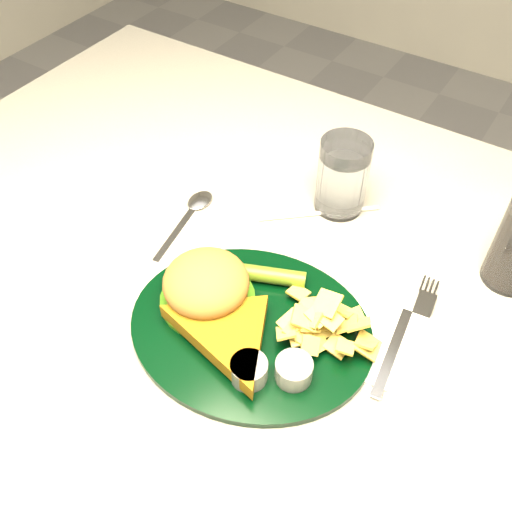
{
  "coord_description": "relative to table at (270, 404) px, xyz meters",
  "views": [
    {
      "loc": [
        0.24,
        -0.42,
        1.3
      ],
      "look_at": [
        -0.0,
        -0.04,
        0.8
      ],
      "focal_mm": 40.0,
      "sensor_mm": 36.0,
      "label": 1
    }
  ],
  "objects": [
    {
      "name": "dinner_plate",
      "position": [
        0.03,
        -0.1,
        0.41
      ],
      "size": [
        0.33,
        0.29,
        0.06
      ],
      "primitive_type": null,
      "rotation": [
        0.0,
        0.0,
        0.21
      ],
      "color": "black",
      "rests_on": "table"
    },
    {
      "name": "water_glass",
      "position": [
        0.02,
        0.14,
        0.43
      ],
      "size": [
        0.07,
        0.07,
        0.11
      ],
      "primitive_type": "cylinder",
      "rotation": [
        0.0,
        0.0,
        -0.03
      ],
      "color": "silver",
      "rests_on": "table"
    },
    {
      "name": "ground",
      "position": [
        0.0,
        0.0,
        -0.38
      ],
      "size": [
        4.0,
        4.0,
        0.0
      ],
      "primitive_type": "plane",
      "color": "gray",
      "rests_on": "ground"
    },
    {
      "name": "fork_napkin",
      "position": [
        0.18,
        -0.04,
        0.38
      ],
      "size": [
        0.14,
        0.18,
        0.01
      ],
      "primitive_type": null,
      "rotation": [
        0.0,
        0.0,
        0.12
      ],
      "color": "white",
      "rests_on": "table"
    },
    {
      "name": "wrapped_straw",
      "position": [
        0.0,
        0.11,
        0.38
      ],
      "size": [
        0.17,
        0.16,
        0.01
      ],
      "primitive_type": null,
      "rotation": [
        0.0,
        0.0,
        0.71
      ],
      "color": "silver",
      "rests_on": "table"
    },
    {
      "name": "table",
      "position": [
        0.0,
        0.0,
        0.0
      ],
      "size": [
        1.2,
        0.8,
        0.75
      ],
      "primitive_type": null,
      "color": "#9C988D",
      "rests_on": "ground"
    },
    {
      "name": "spoon",
      "position": [
        -0.14,
        -0.03,
        0.38
      ],
      "size": [
        0.06,
        0.15,
        0.01
      ],
      "primitive_type": null,
      "rotation": [
        0.0,
        0.0,
        0.18
      ],
      "color": "white",
      "rests_on": "table"
    }
  ]
}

